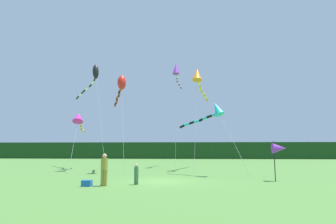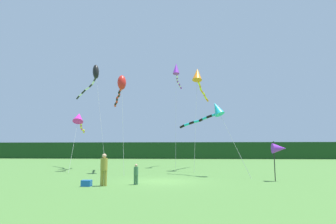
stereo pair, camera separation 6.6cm
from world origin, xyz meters
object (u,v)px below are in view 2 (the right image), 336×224
cooler_box (87,183)px  kite_cyan (214,111)px  kite_magenta (79,119)px  kite_red (121,85)px  kite_purple (176,71)px  kite_orange (198,77)px  kite_black (94,76)px  banner_flag_pole (279,149)px  person_adult (104,168)px  person_child (136,173)px

cooler_box → kite_cyan: bearing=41.2°
kite_magenta → kite_red: bearing=-25.4°
kite_purple → kite_orange: 5.32m
kite_red → kite_black: bearing=129.4°
cooler_box → kite_orange: size_ratio=0.05×
banner_flag_pole → kite_black: 21.94m
kite_red → banner_flag_pole: bearing=-25.2°
kite_cyan → person_adult: bearing=-136.1°
kite_cyan → kite_black: size_ratio=0.52×
cooler_box → kite_magenta: size_ratio=0.08×
kite_orange → kite_red: kite_orange is taller
person_adult → cooler_box: size_ratio=3.45×
kite_cyan → kite_black: bearing=148.2°
kite_orange → kite_cyan: size_ratio=1.75×
cooler_box → kite_cyan: (7.88, 6.90, 5.02)m
kite_orange → cooler_box: bearing=-118.0°
cooler_box → kite_black: kite_black is taller
person_adult → kite_orange: 16.46m
person_child → kite_black: bearing=118.7°
cooler_box → kite_purple: 21.13m
cooler_box → kite_purple: bearing=75.6°
person_adult → person_child: size_ratio=1.51×
person_adult → cooler_box: 1.28m
banner_flag_pole → kite_cyan: bearing=140.0°
cooler_box → kite_magenta: bearing=114.1°
person_adult → kite_red: kite_red is taller
cooler_box → kite_purple: size_ratio=0.04×
kite_orange → kite_black: size_ratio=0.90×
cooler_box → kite_red: size_ratio=0.06×
kite_purple → kite_cyan: bearing=-71.6°
kite_magenta → kite_red: (4.79, -2.28, 2.88)m
kite_magenta → kite_purple: (9.62, 5.68, 6.37)m
cooler_box → kite_black: size_ratio=0.05×
person_child → cooler_box: person_child is taller
kite_orange → kite_cyan: bearing=-80.6°
kite_magenta → kite_black: (0.24, 3.26, 5.32)m
kite_red → person_adult: bearing=-81.8°
kite_purple → kite_cyan: size_ratio=2.06×
kite_magenta → kite_cyan: (13.06, -4.70, 0.06)m
kite_magenta → kite_black: 6.25m
kite_black → kite_red: 7.58m
banner_flag_pole → kite_magenta: kite_magenta is taller
person_adult → kite_purple: (3.51, 17.08, 10.46)m
banner_flag_pole → kite_red: kite_red is taller
kite_magenta → kite_purple: 12.86m
person_adult → person_child: (1.75, 0.76, -0.35)m
banner_flag_pole → kite_orange: size_ratio=0.25×
person_adult → kite_magenta: 13.56m
cooler_box → kite_black: 18.73m
kite_orange → kite_cyan: kite_orange is taller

